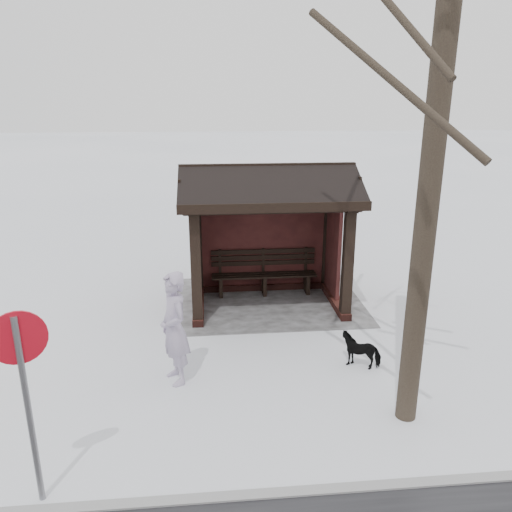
{
  "coord_description": "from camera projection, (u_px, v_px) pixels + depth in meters",
  "views": [
    {
      "loc": [
        1.21,
        10.08,
        4.35
      ],
      "look_at": [
        0.32,
        0.8,
        1.39
      ],
      "focal_mm": 35.0,
      "sensor_mm": 36.0,
      "label": 1
    }
  ],
  "objects": [
    {
      "name": "ground",
      "position": [
        267.0,
        305.0,
        10.99
      ],
      "size": [
        120.0,
        120.0,
        0.0
      ],
      "primitive_type": "plane",
      "color": "white",
      "rests_on": "ground"
    },
    {
      "name": "kerb",
      "position": [
        323.0,
        491.0,
        5.77
      ],
      "size": [
        120.0,
        0.15,
        0.06
      ],
      "primitive_type": "cube",
      "color": "gray",
      "rests_on": "ground"
    },
    {
      "name": "trampled_patch",
      "position": [
        266.0,
        301.0,
        11.18
      ],
      "size": [
        4.2,
        3.2,
        0.02
      ],
      "primitive_type": "cube",
      "color": "#95969B",
      "rests_on": "ground"
    },
    {
      "name": "bus_shelter",
      "position": [
        267.0,
        207.0,
        10.49
      ],
      "size": [
        3.6,
        2.4,
        3.09
      ],
      "color": "#3A1915",
      "rests_on": "ground"
    },
    {
      "name": "pedestrian",
      "position": [
        174.0,
        328.0,
        7.77
      ],
      "size": [
        0.67,
        0.79,
        1.84
      ],
      "primitive_type": "imported",
      "rotation": [
        0.0,
        0.0,
        1.98
      ],
      "color": "#A79AB5",
      "rests_on": "ground"
    },
    {
      "name": "dog",
      "position": [
        361.0,
        349.0,
        8.44
      ],
      "size": [
        0.75,
        0.56,
        0.58
      ],
      "primitive_type": "imported",
      "rotation": [
        0.0,
        0.0,
        1.16
      ],
      "color": "black",
      "rests_on": "ground"
    },
    {
      "name": "road_sign",
      "position": [
        22.0,
        368.0,
        5.18
      ],
      "size": [
        0.56,
        0.25,
        2.31
      ],
      "rotation": [
        0.0,
        0.0,
        0.38
      ],
      "color": "slate",
      "rests_on": "ground"
    }
  ]
}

